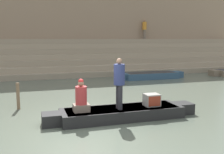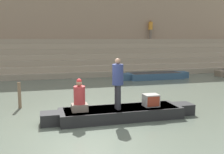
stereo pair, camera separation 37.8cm
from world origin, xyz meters
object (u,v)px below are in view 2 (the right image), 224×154
person_standing (118,80)px  moored_boat_shore (155,75)px  rowboat_main (121,113)px  mooring_post (19,95)px  tv_set (151,100)px  person_on_steps (151,28)px  person_rowing (79,98)px

person_standing → moored_boat_shore: (5.11, 8.27, -1.14)m
rowboat_main → mooring_post: mooring_post is taller
tv_set → mooring_post: (-4.55, 2.43, -0.07)m
person_on_steps → person_standing: bearing=21.9°
person_standing → person_on_steps: 15.50m
person_standing → person_on_steps: person_on_steps is taller
tv_set → mooring_post: 5.16m
rowboat_main → person_on_steps: 15.56m
rowboat_main → person_on_steps: person_on_steps is taller
mooring_post → tv_set: bearing=-28.1°
moored_boat_shore → person_standing: bearing=-126.4°
rowboat_main → moored_boat_shore: bearing=57.5°
rowboat_main → person_standing: 1.17m
moored_boat_shore → mooring_post: mooring_post is taller
tv_set → moored_boat_shore: 9.11m
person_standing → moored_boat_shore: 9.79m
rowboat_main → mooring_post: 4.21m
person_rowing → tv_set: (2.51, -0.01, -0.21)m
moored_boat_shore → person_rowing: bearing=-132.6°
rowboat_main → tv_set: tv_set is taller
person_rowing → tv_set: bearing=1.1°
person_rowing → moored_boat_shore: (6.39, 8.22, -0.58)m
moored_boat_shore → mooring_post: 10.24m
moored_boat_shore → person_on_steps: (1.89, 5.36, 3.47)m
person_standing → person_rowing: size_ratio=1.59×
tv_set → person_on_steps: size_ratio=0.31×
rowboat_main → person_standing: size_ratio=3.14×
rowboat_main → mooring_post: bearing=144.5°
mooring_post → moored_boat_shore: bearing=34.5°
person_standing → person_rowing: 1.40m
person_rowing → mooring_post: 3.18m
person_rowing → mooring_post: (-2.04, 2.42, -0.28)m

